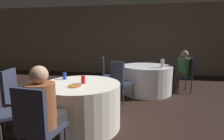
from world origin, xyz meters
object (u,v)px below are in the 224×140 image
chair_near_west (15,94)px  soda_can_blue (64,76)px  pizza_plate_near (75,86)px  soda_can_red (83,80)px  chair_far_southwest (120,78)px  person_green_jacket (180,71)px  chair_far_west (106,72)px  table_far (146,79)px  table_near (81,105)px  bottle_far (162,63)px  person_floral_shirt (46,115)px  chair_near_southwest (5,105)px  chair_near_south (36,122)px  chair_far_east (187,72)px

chair_near_west → soda_can_blue: 0.81m
pizza_plate_near → soda_can_red: 0.21m
chair_far_southwest → person_green_jacket: size_ratio=0.83×
chair_near_west → chair_far_west: 2.37m
chair_far_west → person_green_jacket: person_green_jacket is taller
table_far → chair_far_west: chair_far_west is taller
table_near → chair_far_southwest: size_ratio=1.33×
bottle_far → pizza_plate_near: bearing=-126.2°
person_floral_shirt → chair_far_west: bearing=94.1°
soda_can_blue → chair_far_southwest: bearing=49.3°
table_near → chair_near_southwest: 1.07m
table_near → soda_can_blue: size_ratio=10.39×
chair_far_southwest → bottle_far: size_ratio=4.48×
table_near → chair_near_southwest: bearing=-141.1°
chair_near_southwest → bottle_far: 3.41m
chair_near_south → bottle_far: 3.32m
table_near → chair_near_west: (-1.03, -0.19, 0.20)m
soda_can_red → chair_far_west: bearing=90.2°
chair_far_east → bottle_far: chair_far_east is taller
person_green_jacket → table_near: bearing=128.7°
table_near → soda_can_blue: 0.61m
person_floral_shirt → pizza_plate_near: size_ratio=4.44×
chair_near_west → soda_can_blue: (0.66, 0.41, 0.22)m
table_far → chair_near_south: chair_near_south is taller
chair_near_southwest → person_green_jacket: person_green_jacket is taller
table_far → chair_far_southwest: (-0.63, -0.89, 0.20)m
table_near → chair_far_east: (2.18, 2.29, 0.20)m
table_far → chair_near_south: 3.39m
pizza_plate_near → person_green_jacket: bearing=50.5°
chair_near_west → person_green_jacket: size_ratio=0.83×
person_green_jacket → bottle_far: 0.72m
person_green_jacket → chair_near_west: bearing=119.2°
chair_far_west → table_near: bearing=-10.7°
table_near → chair_far_west: chair_far_west is taller
chair_near_west → person_floral_shirt: person_floral_shirt is taller
person_green_jacket → chair_far_southwest: bearing=114.7°
person_floral_shirt → person_green_jacket: bearing=63.0°
chair_near_southwest → chair_near_south: (0.69, -0.38, 0.00)m
table_far → soda_can_red: soda_can_red is taller
chair_near_southwest → person_green_jacket: bearing=97.0°
chair_near_southwest → chair_far_southwest: bearing=106.4°
chair_far_east → chair_far_southwest: bearing=112.7°
chair_near_southwest → chair_near_south: size_ratio=1.00×
table_near → chair_far_southwest: 1.33m
chair_near_southwest → soda_can_red: bearing=88.3°
pizza_plate_near → bottle_far: bottle_far is taller
bottle_far → table_near: bearing=-128.7°
table_near → table_far: (1.11, 2.11, 0.00)m
chair_far_southwest → soda_can_blue: 1.33m
table_near → table_far: size_ratio=0.95×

